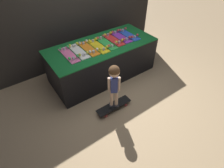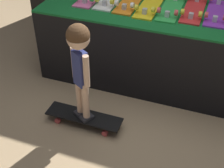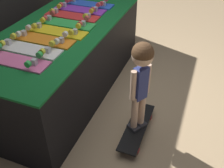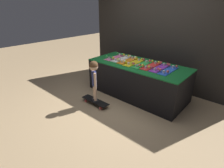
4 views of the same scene
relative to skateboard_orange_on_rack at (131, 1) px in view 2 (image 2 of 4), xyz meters
The scene contains 9 objects.
ground_plane 1.10m from the skateboard_orange_on_rack, 65.95° to the right, with size 16.00×16.00×0.00m, color tan.
display_rack 0.51m from the skateboard_orange_on_rack, ahead, with size 2.28×1.01×0.78m.
skateboard_orange_on_rack is the anchor object (origin of this frame).
skateboard_yellow_on_rack 0.21m from the skateboard_orange_on_rack, ahead, with size 0.19×0.63×0.09m.
skateboard_green_on_rack 0.41m from the skateboard_orange_on_rack, ahead, with size 0.19×0.63×0.09m.
skateboard_red_on_rack 0.62m from the skateboard_orange_on_rack, ahead, with size 0.19×0.63×0.09m.
skateboard_purple_on_rack 0.83m from the skateboard_orange_on_rack, ahead, with size 0.19×0.63×0.09m.
skateboard_on_floor 1.24m from the skateboard_orange_on_rack, 95.79° to the right, with size 0.70×0.19×0.09m.
child 1.01m from the skateboard_orange_on_rack, 95.79° to the right, with size 0.20×0.18×0.90m.
Camera 2 is at (0.53, -2.16, 2.01)m, focal length 50.00 mm.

